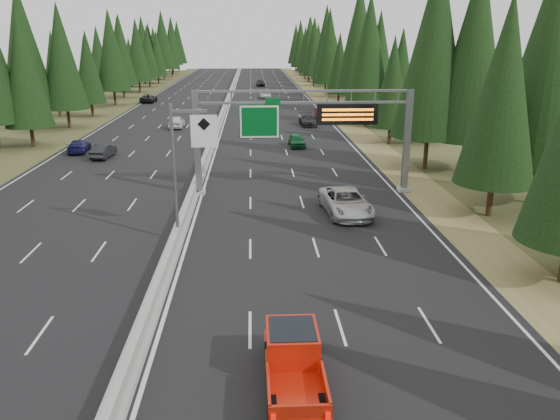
{
  "coord_description": "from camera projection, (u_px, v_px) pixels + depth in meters",
  "views": [
    {
      "loc": [
        4.47,
        -5.47,
        11.58
      ],
      "look_at": [
        5.77,
        20.0,
        3.47
      ],
      "focal_mm": 35.0,
      "sensor_mm": 36.0,
      "label": 1
    }
  ],
  "objects": [
    {
      "name": "car_onc_blue",
      "position": [
        79.0,
        146.0,
        56.78
      ],
      "size": [
        2.21,
        4.61,
        1.29
      ],
      "primitive_type": "imported",
      "rotation": [
        0.0,
        0.0,
        3.23
      ],
      "color": "#16174D",
      "rests_on": "road"
    },
    {
      "name": "shoulder_left",
      "position": [
        107.0,
        116.0,
        83.77
      ],
      "size": [
        3.6,
        260.0,
        0.06
      ],
      "primitive_type": "cube",
      "color": "#3A411E",
      "rests_on": "ground"
    },
    {
      "name": "car_ahead_green",
      "position": [
        297.0,
        140.0,
        59.74
      ],
      "size": [
        1.77,
        4.11,
        1.38
      ],
      "primitive_type": "imported",
      "rotation": [
        0.0,
        0.0,
        0.03
      ],
      "color": "#135729",
      "rests_on": "road"
    },
    {
      "name": "hov_sign_pole",
      "position": [
        184.0,
        164.0,
        30.86
      ],
      "size": [
        2.8,
        0.5,
        8.0
      ],
      "color": "slate",
      "rests_on": "road"
    },
    {
      "name": "sign_gantry",
      "position": [
        312.0,
        126.0,
        40.54
      ],
      "size": [
        16.75,
        0.98,
        7.8
      ],
      "color": "slate",
      "rests_on": "road"
    },
    {
      "name": "car_ahead_far",
      "position": [
        261.0,
        83.0,
        132.87
      ],
      "size": [
        2.26,
        4.75,
        1.57
      ],
      "primitive_type": "imported",
      "rotation": [
        0.0,
        0.0,
        0.09
      ],
      "color": "black",
      "rests_on": "road"
    },
    {
      "name": "tree_row_left",
      "position": [
        56.0,
        55.0,
        74.1
      ],
      "size": [
        12.1,
        244.67,
        18.94
      ],
      "color": "black",
      "rests_on": "ground"
    },
    {
      "name": "tree_row_right",
      "position": [
        372.0,
        53.0,
        78.69
      ],
      "size": [
        11.56,
        245.88,
        18.97
      ],
      "color": "black",
      "rests_on": "ground"
    },
    {
      "name": "silver_minivan",
      "position": [
        346.0,
        202.0,
        36.87
      ],
      "size": [
        3.35,
        6.31,
        1.69
      ],
      "primitive_type": "imported",
      "rotation": [
        0.0,
        0.0,
        0.09
      ],
      "color": "#ADAEB2",
      "rests_on": "road"
    },
    {
      "name": "car_onc_far",
      "position": [
        149.0,
        98.0,
        100.16
      ],
      "size": [
        2.61,
        5.39,
        1.48
      ],
      "primitive_type": "imported",
      "rotation": [
        0.0,
        0.0,
        3.11
      ],
      "color": "black",
      "rests_on": "road"
    },
    {
      "name": "road",
      "position": [
        223.0,
        115.0,
        84.63
      ],
      "size": [
        32.0,
        260.0,
        0.08
      ],
      "primitive_type": "cube",
      "color": "black",
      "rests_on": "ground"
    },
    {
      "name": "car_onc_white",
      "position": [
        176.0,
        122.0,
        71.93
      ],
      "size": [
        1.95,
        4.74,
        1.61
      ],
      "primitive_type": "imported",
      "rotation": [
        0.0,
        0.0,
        3.15
      ],
      "color": "white",
      "rests_on": "road"
    },
    {
      "name": "median_barrier",
      "position": [
        223.0,
        112.0,
        84.51
      ],
      "size": [
        0.7,
        260.0,
        0.85
      ],
      "color": "gray",
      "rests_on": "road"
    },
    {
      "name": "shoulder_right",
      "position": [
        337.0,
        114.0,
        85.49
      ],
      "size": [
        3.6,
        260.0,
        0.06
      ],
      "primitive_type": "cube",
      "color": "olive",
      "rests_on": "ground"
    },
    {
      "name": "red_pickup",
      "position": [
        293.0,
        354.0,
        18.97
      ],
      "size": [
        1.91,
        5.34,
        1.74
      ],
      "color": "black",
      "rests_on": "road"
    },
    {
      "name": "car_ahead_white",
      "position": [
        265.0,
        95.0,
        107.27
      ],
      "size": [
        2.18,
        4.67,
        1.29
      ],
      "primitive_type": "imported",
      "rotation": [
        0.0,
        0.0,
        -0.01
      ],
      "color": "silver",
      "rests_on": "road"
    },
    {
      "name": "car_ahead_dkred",
      "position": [
        320.0,
        114.0,
        80.35
      ],
      "size": [
        1.57,
        4.14,
        1.35
      ],
      "primitive_type": "imported",
      "rotation": [
        0.0,
        0.0,
        -0.04
      ],
      "color": "#500B0B",
      "rests_on": "road"
    },
    {
      "name": "car_ahead_dkgrey",
      "position": [
        308.0,
        120.0,
        73.89
      ],
      "size": [
        2.24,
        5.18,
        1.49
      ],
      "primitive_type": "imported",
      "rotation": [
        0.0,
        0.0,
        0.03
      ],
      "color": "black",
      "rests_on": "road"
    },
    {
      "name": "car_onc_near",
      "position": [
        103.0,
        151.0,
        54.11
      ],
      "size": [
        1.8,
        4.23,
        1.36
      ],
      "primitive_type": "imported",
      "rotation": [
        0.0,
        0.0,
        3.05
      ],
      "color": "black",
      "rests_on": "road"
    }
  ]
}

